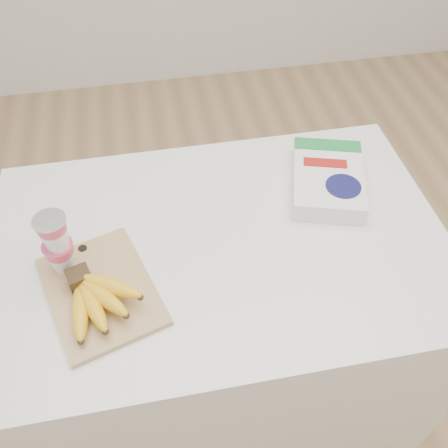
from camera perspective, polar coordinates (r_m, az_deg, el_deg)
name	(u,v)px	position (r m, az deg, el deg)	size (l,w,h in m)	color
room	(220,2)	(0.82, -0.48, 24.07)	(4.00, 4.00, 4.00)	tan
table	(222,328)	(1.49, -0.25, -11.80)	(1.06, 0.71, 0.79)	silver
cutting_board	(101,291)	(1.10, -13.89, -7.44)	(0.21, 0.29, 0.01)	tan
bananas	(95,297)	(1.05, -14.55, -8.12)	(0.17, 0.18, 0.06)	#382816
yogurt_stack	(57,243)	(1.08, -18.56, -2.10)	(0.07, 0.07, 0.16)	white
cereal_box	(328,179)	(1.29, 11.75, 5.00)	(0.24, 0.29, 0.06)	white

